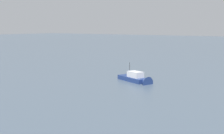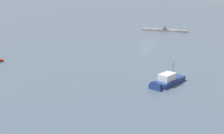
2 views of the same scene
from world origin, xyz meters
TOP-DOWN VIEW (x-y plane):
  - motorboat_navy_far at (-11.31, 30.24)m, footprint 4.32×7.10m

SIDE VIEW (x-z plane):
  - motorboat_navy_far at x=-11.31m, z-range -1.51..2.31m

